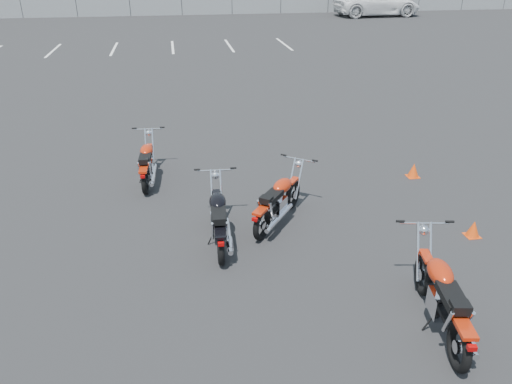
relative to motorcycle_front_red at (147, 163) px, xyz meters
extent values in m
plane|color=black|center=(1.78, -2.87, -0.42)|extent=(120.00, 120.00, 0.00)
torus|color=black|center=(0.03, 0.65, -0.15)|extent=(0.13, 0.54, 0.54)
cylinder|color=silver|center=(0.03, 0.65, -0.15)|extent=(0.10, 0.15, 0.14)
torus|color=black|center=(-0.04, -0.64, -0.15)|extent=(0.13, 0.54, 0.54)
cylinder|color=silver|center=(-0.04, -0.64, -0.15)|extent=(0.10, 0.15, 0.14)
cube|color=black|center=(-0.01, 0.01, -0.12)|extent=(0.14, 0.94, 0.05)
cube|color=silver|center=(-0.01, -0.04, -0.06)|extent=(0.27, 0.35, 0.27)
cylinder|color=silver|center=(-0.01, -0.04, 0.10)|extent=(0.19, 0.23, 0.24)
ellipsoid|color=#B1250A|center=(0.00, 0.17, 0.22)|extent=(0.30, 0.53, 0.23)
cube|color=black|center=(-0.02, -0.26, 0.20)|extent=(0.26, 0.50, 0.09)
cube|color=black|center=(-0.04, -0.48, 0.24)|extent=(0.21, 0.17, 0.11)
cube|color=#B1250A|center=(-0.05, -0.66, 0.13)|extent=(0.18, 0.38, 0.04)
cube|color=#B1250A|center=(0.03, 0.65, 0.13)|extent=(0.13, 0.31, 0.04)
cylinder|color=silver|center=(0.07, -0.51, 0.07)|extent=(0.05, 0.17, 0.35)
cylinder|color=silver|center=(-0.14, -0.50, 0.07)|extent=(0.05, 0.17, 0.35)
cylinder|color=silver|center=(0.12, -0.27, -0.17)|extent=(0.14, 0.99, 0.11)
cylinder|color=silver|center=(0.10, -0.55, -0.15)|extent=(0.12, 0.32, 0.12)
cylinder|color=silver|center=(0.11, 0.76, 0.13)|extent=(0.06, 0.36, 0.70)
cylinder|color=silver|center=(-0.05, 0.77, 0.13)|extent=(0.06, 0.36, 0.70)
sphere|color=silver|center=(0.04, 0.90, 0.36)|extent=(0.15, 0.15, 0.14)
cylinder|color=silver|center=(0.04, 0.92, 0.45)|extent=(0.63, 0.06, 0.03)
cylinder|color=black|center=(0.35, 0.89, 0.49)|extent=(0.11, 0.04, 0.03)
cylinder|color=black|center=(-0.27, 0.92, 0.49)|extent=(0.11, 0.04, 0.03)
cylinder|color=black|center=(-0.14, -0.07, -0.29)|extent=(0.14, 0.03, 0.27)
cube|color=#990505|center=(-0.06, -0.89, 0.07)|extent=(0.09, 0.06, 0.05)
torus|color=black|center=(1.30, -2.08, -0.14)|extent=(0.13, 0.57, 0.56)
cylinder|color=silver|center=(1.30, -2.08, -0.14)|extent=(0.10, 0.15, 0.15)
torus|color=black|center=(1.22, -3.44, -0.14)|extent=(0.13, 0.57, 0.56)
cylinder|color=silver|center=(1.22, -3.44, -0.14)|extent=(0.10, 0.15, 0.15)
cube|color=black|center=(1.26, -2.76, -0.10)|extent=(0.15, 0.99, 0.06)
cube|color=silver|center=(1.26, -2.81, -0.05)|extent=(0.28, 0.37, 0.28)
cylinder|color=silver|center=(1.26, -2.81, 0.12)|extent=(0.20, 0.24, 0.25)
ellipsoid|color=black|center=(1.27, -2.59, 0.25)|extent=(0.32, 0.56, 0.24)
cube|color=black|center=(1.24, -3.04, 0.23)|extent=(0.27, 0.53, 0.09)
cube|color=black|center=(1.23, -3.27, 0.27)|extent=(0.21, 0.18, 0.11)
cube|color=black|center=(1.22, -3.46, 0.15)|extent=(0.19, 0.40, 0.05)
cube|color=black|center=(1.30, -2.08, 0.15)|extent=(0.14, 0.32, 0.04)
cylinder|color=silver|center=(1.34, -3.30, 0.09)|extent=(0.06, 0.17, 0.37)
cylinder|color=silver|center=(1.12, -3.29, 0.09)|extent=(0.06, 0.17, 0.37)
cylinder|color=silver|center=(1.39, -3.05, -0.16)|extent=(0.14, 1.04, 0.12)
cylinder|color=silver|center=(1.38, -3.35, -0.14)|extent=(0.13, 0.34, 0.12)
cylinder|color=silver|center=(1.39, -1.98, 0.16)|extent=(0.06, 0.38, 0.74)
cylinder|color=silver|center=(1.22, -1.97, 0.16)|extent=(0.06, 0.38, 0.74)
sphere|color=silver|center=(1.31, -1.82, 0.40)|extent=(0.16, 0.16, 0.15)
cylinder|color=silver|center=(1.31, -1.80, 0.50)|extent=(0.66, 0.06, 0.03)
cylinder|color=black|center=(1.64, -1.84, 0.53)|extent=(0.11, 0.04, 0.03)
cylinder|color=black|center=(0.98, -1.80, 0.53)|extent=(0.11, 0.04, 0.03)
cylinder|color=black|center=(1.12, -2.85, -0.28)|extent=(0.15, 0.03, 0.28)
cube|color=#990505|center=(1.21, -3.70, 0.09)|extent=(0.10, 0.06, 0.06)
torus|color=black|center=(2.79, -1.73, -0.14)|extent=(0.41, 0.51, 0.56)
cylinder|color=silver|center=(2.79, -1.73, -0.14)|extent=(0.16, 0.17, 0.15)
torus|color=black|center=(1.99, -2.81, -0.14)|extent=(0.41, 0.51, 0.56)
cylinder|color=silver|center=(1.99, -2.81, -0.14)|extent=(0.16, 0.17, 0.15)
cube|color=black|center=(2.39, -2.27, -0.11)|extent=(0.65, 0.84, 0.06)
cube|color=silver|center=(2.36, -2.30, -0.05)|extent=(0.42, 0.44, 0.28)
cylinder|color=silver|center=(2.36, -2.30, 0.11)|extent=(0.29, 0.30, 0.24)
ellipsoid|color=#B1250A|center=(2.49, -2.13, 0.24)|extent=(0.55, 0.60, 0.24)
cube|color=black|center=(2.23, -2.49, 0.23)|extent=(0.50, 0.55, 0.09)
cube|color=black|center=(2.09, -2.68, 0.26)|extent=(0.26, 0.25, 0.11)
cube|color=#B1250A|center=(1.98, -2.82, 0.15)|extent=(0.36, 0.41, 0.05)
cube|color=#B1250A|center=(2.79, -1.73, 0.15)|extent=(0.28, 0.32, 0.04)
cylinder|color=silver|center=(2.17, -2.76, 0.09)|extent=(0.14, 0.16, 0.36)
cylinder|color=silver|center=(1.99, -2.63, 0.09)|extent=(0.14, 0.16, 0.36)
cylinder|color=silver|center=(2.35, -2.58, -0.16)|extent=(0.67, 0.87, 0.12)
cylinder|color=silver|center=(2.17, -2.82, -0.14)|extent=(0.28, 0.33, 0.12)
cylinder|color=silver|center=(2.92, -1.69, 0.15)|extent=(0.25, 0.32, 0.73)
cylinder|color=silver|center=(2.79, -1.59, 0.15)|extent=(0.25, 0.32, 0.73)
sphere|color=silver|center=(2.95, -1.52, 0.39)|extent=(0.21, 0.21, 0.15)
cylinder|color=silver|center=(2.96, -1.50, 0.48)|extent=(0.54, 0.41, 0.03)
cylinder|color=black|center=(3.21, -1.71, 0.52)|extent=(0.11, 0.09, 0.03)
cylinder|color=black|center=(2.68, -1.33, 0.52)|extent=(0.11, 0.09, 0.03)
cylinder|color=black|center=(2.23, -2.26, -0.28)|extent=(0.13, 0.10, 0.28)
cube|color=#990505|center=(1.84, -3.01, 0.09)|extent=(0.11, 0.10, 0.06)
torus|color=black|center=(4.03, -4.67, -0.12)|extent=(0.22, 0.61, 0.60)
cylinder|color=silver|center=(4.03, -4.67, -0.12)|extent=(0.13, 0.18, 0.16)
torus|color=black|center=(3.76, -6.11, -0.12)|extent=(0.22, 0.61, 0.60)
cylinder|color=silver|center=(3.76, -6.11, -0.12)|extent=(0.13, 0.18, 0.16)
cube|color=black|center=(3.89, -5.39, -0.08)|extent=(0.29, 1.06, 0.06)
cube|color=silver|center=(3.88, -5.44, -0.02)|extent=(0.35, 0.43, 0.30)
cylinder|color=silver|center=(3.88, -5.44, 0.16)|extent=(0.24, 0.28, 0.27)
ellipsoid|color=#B1250A|center=(3.93, -5.21, 0.30)|extent=(0.41, 0.63, 0.26)
cube|color=black|center=(3.84, -5.69, 0.28)|extent=(0.36, 0.59, 0.10)
cube|color=black|center=(3.79, -5.93, 0.32)|extent=(0.25, 0.22, 0.12)
cube|color=#B1250A|center=(3.76, -6.13, 0.20)|extent=(0.25, 0.45, 0.05)
cube|color=#B1250A|center=(4.03, -4.67, 0.20)|extent=(0.19, 0.36, 0.04)
cylinder|color=silver|center=(3.91, -5.98, 0.13)|extent=(0.08, 0.19, 0.39)
cylinder|color=silver|center=(3.67, -5.94, 0.13)|extent=(0.08, 0.19, 0.39)
cylinder|color=silver|center=(4.00, -5.72, -0.14)|extent=(0.29, 1.11, 0.13)
cylinder|color=silver|center=(3.94, -6.03, -0.12)|extent=(0.18, 0.37, 0.13)
cylinder|color=silver|center=(4.14, -4.57, 0.20)|extent=(0.12, 0.40, 0.79)
cylinder|color=silver|center=(3.96, -4.54, 0.20)|extent=(0.12, 0.40, 0.79)
sphere|color=silver|center=(4.08, -4.40, 0.46)|extent=(0.19, 0.19, 0.16)
cylinder|color=silver|center=(4.08, -4.38, 0.56)|extent=(0.70, 0.16, 0.03)
cylinder|color=black|center=(4.42, -4.46, 0.60)|extent=(0.13, 0.06, 0.04)
cylinder|color=black|center=(3.73, -4.33, 0.60)|extent=(0.13, 0.06, 0.04)
cylinder|color=black|center=(3.74, -5.46, -0.27)|extent=(0.16, 0.05, 0.30)
cube|color=#990505|center=(3.71, -6.38, 0.13)|extent=(0.11, 0.08, 0.06)
cone|color=#E0420B|center=(5.77, -0.74, -0.26)|extent=(0.24, 0.24, 0.30)
cube|color=#E0420B|center=(5.77, -0.74, -0.42)|extent=(0.26, 0.26, 0.01)
cone|color=#E0420B|center=(5.65, -3.32, -0.27)|extent=(0.23, 0.23, 0.28)
cube|color=#E0420B|center=(5.65, -3.32, -0.42)|extent=(0.25, 0.25, 0.01)
cube|color=slate|center=(1.78, 32.13, 0.48)|extent=(80.00, 0.04, 1.80)
cylinder|color=black|center=(-10.22, 32.13, 0.48)|extent=(0.06, 0.06, 1.80)
cylinder|color=black|center=(-6.22, 32.13, 0.48)|extent=(0.06, 0.06, 1.80)
cylinder|color=black|center=(-2.22, 32.13, 0.48)|extent=(0.06, 0.06, 1.80)
cylinder|color=black|center=(1.78, 32.13, 0.48)|extent=(0.06, 0.06, 1.80)
cylinder|color=black|center=(5.78, 32.13, 0.48)|extent=(0.06, 0.06, 1.80)
cylinder|color=black|center=(9.78, 32.13, 0.48)|extent=(0.06, 0.06, 1.80)
cylinder|color=black|center=(13.78, 32.13, 0.48)|extent=(0.06, 0.06, 1.80)
cylinder|color=black|center=(17.78, 32.13, 0.48)|extent=(0.06, 0.06, 1.80)
cube|color=silver|center=(-5.22, 17.13, -0.42)|extent=(0.12, 4.00, 0.01)
cube|color=silver|center=(-2.22, 17.13, -0.42)|extent=(0.12, 4.00, 0.01)
cube|color=silver|center=(0.78, 17.13, -0.42)|extent=(0.12, 4.00, 0.01)
cube|color=silver|center=(3.78, 17.13, -0.42)|extent=(0.12, 4.00, 0.01)
cube|color=silver|center=(6.78, 17.13, -0.42)|extent=(0.12, 4.00, 0.01)
camera|label=1|loc=(0.67, -10.14, 4.06)|focal=35.00mm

